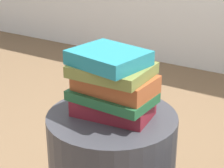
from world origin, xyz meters
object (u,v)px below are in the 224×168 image
at_px(book_maroon, 114,108).
at_px(book_teal, 109,58).
at_px(book_forest, 110,97).
at_px(book_rust, 115,83).
at_px(book_olive, 111,70).

bearing_deg(book_maroon, book_teal, -135.91).
xyz_separation_m(book_forest, book_rust, (0.01, 0.02, 0.05)).
relative_size(book_rust, book_olive, 1.06).
bearing_deg(book_rust, book_teal, -121.69).
xyz_separation_m(book_maroon, book_teal, (-0.01, -0.01, 0.19)).
relative_size(book_maroon, book_rust, 0.99).
bearing_deg(book_rust, book_forest, -119.88).
relative_size(book_forest, book_olive, 1.12).
relative_size(book_olive, book_teal, 1.10).
bearing_deg(book_olive, book_maroon, 55.61).
height_order(book_forest, book_rust, book_rust).
height_order(book_maroon, book_forest, book_forest).
height_order(book_maroon, book_rust, book_rust).
xyz_separation_m(book_rust, book_teal, (-0.01, -0.02, 0.09)).
bearing_deg(book_teal, book_olive, 47.79).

